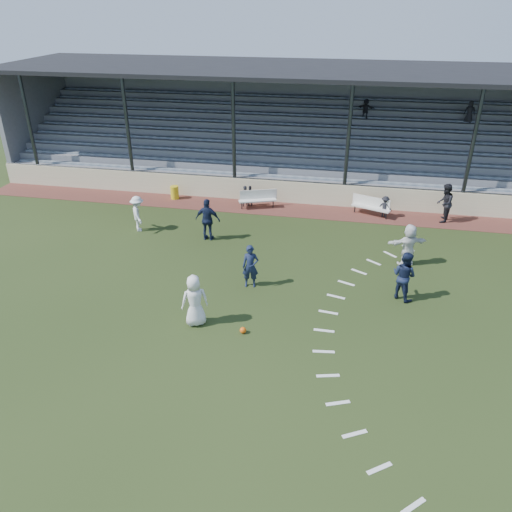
{
  "coord_description": "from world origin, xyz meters",
  "views": [
    {
      "loc": [
        3.24,
        -14.03,
        10.1
      ],
      "look_at": [
        0.0,
        2.5,
        1.3
      ],
      "focal_mm": 35.0,
      "sensor_mm": 36.0,
      "label": 1
    }
  ],
  "objects_px": {
    "bench_left": "(258,197)",
    "football": "(243,330)",
    "bench_right": "(371,205)",
    "player_navy_lead": "(250,266)",
    "trash_bin": "(175,192)",
    "official": "(445,203)",
    "player_white_lead": "(195,300)"
  },
  "relations": [
    {
      "from": "player_white_lead",
      "to": "official",
      "type": "distance_m",
      "value": 14.44
    },
    {
      "from": "football",
      "to": "trash_bin",
      "type": "bearing_deg",
      "value": 119.2
    },
    {
      "from": "bench_left",
      "to": "player_navy_lead",
      "type": "bearing_deg",
      "value": -101.58
    },
    {
      "from": "trash_bin",
      "to": "player_white_lead",
      "type": "height_order",
      "value": "player_white_lead"
    },
    {
      "from": "bench_left",
      "to": "bench_right",
      "type": "bearing_deg",
      "value": -19.42
    },
    {
      "from": "trash_bin",
      "to": "official",
      "type": "bearing_deg",
      "value": -1.77
    },
    {
      "from": "trash_bin",
      "to": "player_white_lead",
      "type": "relative_size",
      "value": 0.39
    },
    {
      "from": "bench_left",
      "to": "football",
      "type": "relative_size",
      "value": 9.14
    },
    {
      "from": "football",
      "to": "bench_left",
      "type": "bearing_deg",
      "value": 98.32
    },
    {
      "from": "bench_right",
      "to": "player_white_lead",
      "type": "relative_size",
      "value": 1.07
    },
    {
      "from": "trash_bin",
      "to": "player_white_lead",
      "type": "distance_m",
      "value": 12.25
    },
    {
      "from": "player_white_lead",
      "to": "trash_bin",
      "type": "bearing_deg",
      "value": -93.79
    },
    {
      "from": "player_white_lead",
      "to": "player_navy_lead",
      "type": "height_order",
      "value": "player_white_lead"
    },
    {
      "from": "player_white_lead",
      "to": "player_navy_lead",
      "type": "distance_m",
      "value": 3.15
    },
    {
      "from": "bench_right",
      "to": "player_navy_lead",
      "type": "distance_m",
      "value": 9.4
    },
    {
      "from": "player_white_lead",
      "to": "player_navy_lead",
      "type": "xyz_separation_m",
      "value": [
        1.34,
        2.84,
        -0.07
      ]
    },
    {
      "from": "trash_bin",
      "to": "official",
      "type": "distance_m",
      "value": 14.26
    },
    {
      "from": "player_navy_lead",
      "to": "football",
      "type": "bearing_deg",
      "value": -92.25
    },
    {
      "from": "official",
      "to": "trash_bin",
      "type": "bearing_deg",
      "value": -75.86
    },
    {
      "from": "bench_right",
      "to": "trash_bin",
      "type": "distance_m",
      "value": 10.71
    },
    {
      "from": "player_navy_lead",
      "to": "bench_left",
      "type": "bearing_deg",
      "value": 89.63
    },
    {
      "from": "bench_right",
      "to": "player_white_lead",
      "type": "bearing_deg",
      "value": -96.7
    },
    {
      "from": "bench_left",
      "to": "football",
      "type": "xyz_separation_m",
      "value": [
        1.63,
        -11.14,
        -0.47
      ]
    },
    {
      "from": "bench_left",
      "to": "trash_bin",
      "type": "height_order",
      "value": "bench_left"
    },
    {
      "from": "bench_left",
      "to": "bench_right",
      "type": "height_order",
      "value": "same"
    },
    {
      "from": "bench_left",
      "to": "official",
      "type": "bearing_deg",
      "value": -20.78
    },
    {
      "from": "bench_right",
      "to": "trash_bin",
      "type": "bearing_deg",
      "value": -159.65
    },
    {
      "from": "trash_bin",
      "to": "official",
      "type": "xyz_separation_m",
      "value": [
        14.24,
        -0.44,
        0.62
      ]
    },
    {
      "from": "bench_right",
      "to": "trash_bin",
      "type": "height_order",
      "value": "bench_right"
    },
    {
      "from": "bench_left",
      "to": "official",
      "type": "distance_m",
      "value": 9.44
    },
    {
      "from": "player_navy_lead",
      "to": "official",
      "type": "distance_m",
      "value": 11.44
    },
    {
      "from": "bench_left",
      "to": "player_navy_lead",
      "type": "xyz_separation_m",
      "value": [
        1.25,
        -8.07,
        0.28
      ]
    }
  ]
}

